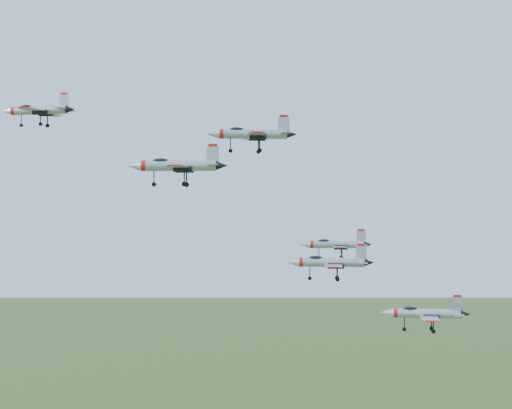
{
  "coord_description": "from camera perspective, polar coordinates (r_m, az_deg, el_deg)",
  "views": [
    {
      "loc": [
        8.36,
        -101.19,
        130.99
      ],
      "look_at": [
        6.35,
        -3.4,
        130.99
      ],
      "focal_mm": 50.0,
      "sensor_mm": 36.0,
      "label": 1
    }
  ],
  "objects": [
    {
      "name": "jet_lead",
      "position": [
        120.52,
        -17.11,
        7.23
      ],
      "size": [
        12.8,
        10.73,
        3.43
      ],
      "rotation": [
        0.0,
        0.0,
        -0.17
      ],
      "color": "#979CA2"
    },
    {
      "name": "jet_left_high",
      "position": [
        97.32,
        -6.43,
        3.13
      ],
      "size": [
        13.78,
        11.3,
        3.7
      ],
      "rotation": [
        0.0,
        0.0,
        -0.01
      ],
      "color": "#979CA2"
    },
    {
      "name": "jet_right_high",
      "position": [
        82.47,
        -0.45,
        5.68
      ],
      "size": [
        10.63,
        8.82,
        2.84
      ],
      "rotation": [
        0.0,
        0.0,
        0.09
      ],
      "color": "#979CA2"
    },
    {
      "name": "jet_left_low",
      "position": [
        107.67,
        6.31,
        -3.18
      ],
      "size": [
        10.91,
        8.97,
        2.92
      ],
      "rotation": [
        0.0,
        0.0,
        -0.02
      ],
      "color": "#979CA2"
    },
    {
      "name": "jet_right_low",
      "position": [
        86.02,
        5.85,
        -4.6
      ],
      "size": [
        10.59,
        8.75,
        2.83
      ],
      "rotation": [
        0.0,
        0.0,
        -0.06
      ],
      "color": "#979CA2"
    },
    {
      "name": "jet_trail",
      "position": [
        105.98,
        13.28,
        -8.45
      ],
      "size": [
        12.78,
        10.64,
        3.42
      ],
      "rotation": [
        0.0,
        0.0,
        -0.12
      ],
      "color": "#979CA2"
    }
  ]
}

